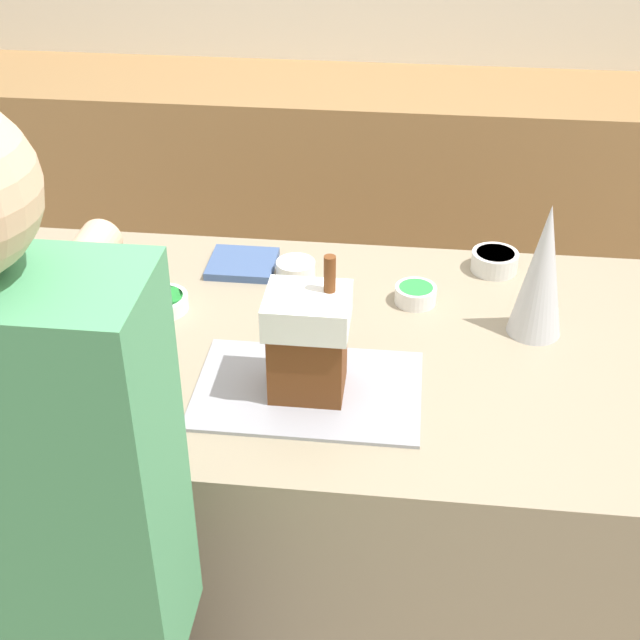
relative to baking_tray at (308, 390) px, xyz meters
The scene contains 12 objects.
ground_plane 0.95m from the baking_tray, 87.54° to the left, with size 12.00×12.00×0.00m, color gray.
back_cabinet_block 2.01m from the baking_tray, 89.77° to the left, with size 6.00×0.60×0.95m.
kitchen_island 0.50m from the baking_tray, 87.54° to the left, with size 1.88×0.96×0.93m.
baking_tray is the anchor object (origin of this frame).
gingerbread_house 0.13m from the baking_tray, 29.09° to the left, with size 0.17×0.15×0.31m.
decorative_tree 0.59m from the baking_tray, 30.21° to the left, with size 0.12×0.12×0.32m.
candy_bowl_near_tray_left 0.44m from the baking_tray, 60.68° to the left, with size 0.10×0.10×0.04m.
candy_bowl_behind_tray 0.70m from the baking_tray, 53.72° to the left, with size 0.12×0.12×0.05m.
candy_bowl_front_corner 0.48m from the baking_tray, 144.00° to the left, with size 0.13×0.13×0.04m.
candy_bowl_far_right 0.48m from the baking_tray, 100.93° to the left, with size 0.10×0.10×0.05m.
cookbook 0.56m from the baking_tray, 114.96° to the left, with size 0.17×0.16×0.02m.
person 0.67m from the baking_tray, 122.02° to the right, with size 0.46×0.57×1.75m.
Camera 1 is at (0.19, -1.66, 2.08)m, focal length 50.00 mm.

